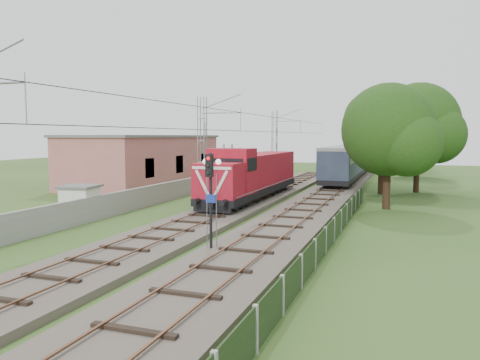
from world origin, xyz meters
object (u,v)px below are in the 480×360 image
at_px(locomotive, 252,174).
at_px(coach_rake, 374,149).
at_px(signal_post, 210,185).
at_px(relay_hut, 80,203).

distance_m(locomotive, coach_rake, 63.24).
relative_size(locomotive, signal_post, 3.72).
bearing_deg(signal_post, relay_hut, 154.90).
bearing_deg(coach_rake, relay_hut, -99.50).
height_order(signal_post, relay_hut, signal_post).
xyz_separation_m(coach_rake, relay_hut, (-12.40, -74.10, -1.38)).
xyz_separation_m(coach_rake, signal_post, (-1.64, -79.14, 0.57)).
distance_m(coach_rake, relay_hut, 75.14).
distance_m(signal_post, relay_hut, 12.05).
height_order(coach_rake, signal_post, signal_post).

